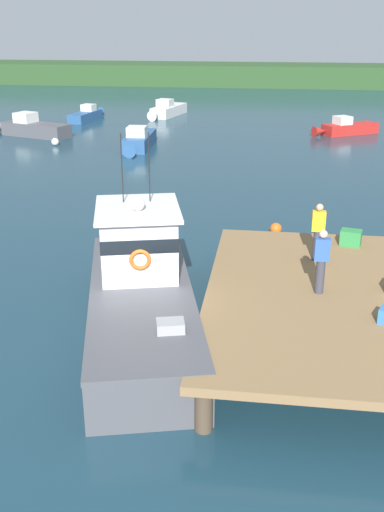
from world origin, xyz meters
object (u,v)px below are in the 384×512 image
Objects in this scene: main_fishing_boat at (141,288)px; deckhand_by_the_boat at (318,231)px; crate_stack_mid_dock at (351,238)px; deckhand_further_back at (321,260)px; mooring_buoy_inshore at (276,229)px; moored_boat_off_the_point at (167,110)px; mooring_buoy_outer at (55,142)px; moored_boat_near_channel at (87,115)px; moored_boat_outer_mooring at (31,128)px; moored_boat_far_right at (346,128)px; moored_boat_mid_harbor at (138,141)px.

main_fishing_boat is 6.10× the size of deckhand_by_the_boat.
deckhand_further_back is (-1.13, -3.56, 0.63)m from crate_stack_mid_dock.
main_fishing_boat is 8.39m from mooring_buoy_inshore.
mooring_buoy_outer is (-4.87, -13.06, -0.25)m from moored_boat_off_the_point.
moored_boat_near_channel is at bearing -154.23° from moored_boat_off_the_point.
moored_boat_outer_mooring reaches higher than mooring_buoy_outer.
crate_stack_mid_dock is 0.37× the size of deckhand_further_back.
moored_boat_far_right is at bearing 74.60° from main_fishing_boat.
deckhand_by_the_boat reaches higher than moored_boat_near_channel.
mooring_buoy_outer is at bearing 123.30° from deckhand_further_back.
main_fishing_boat reaches higher than deckhand_by_the_boat.
deckhand_by_the_boat is 0.34× the size of moored_boat_near_channel.
deckhand_by_the_boat reaches higher than moored_boat_off_the_point.
crate_stack_mid_dock is at bearing 72.45° from deckhand_further_back.
moored_boat_outer_mooring is 24.75m from mooring_buoy_inshore.
main_fishing_boat is at bearing -70.76° from moored_boat_near_channel.
moored_boat_outer_mooring is (-13.27, 25.86, -0.48)m from main_fishing_boat.
mooring_buoy_outer is at bearing 126.10° from deckhand_by_the_boat.
deckhand_further_back is 0.29× the size of moored_boat_mid_harbor.
moored_boat_near_channel is 19.93m from moored_boat_far_right.
moored_boat_far_right reaches higher than moored_boat_near_channel.
moored_boat_off_the_point is 12.56m from moored_boat_outer_mooring.
deckhand_further_back reaches higher than moored_boat_mid_harbor.
mooring_buoy_inshore is at bearing -60.35° from moored_boat_mid_harbor.
moored_boat_outer_mooring is at bearing 130.19° from crate_stack_mid_dock.
deckhand_by_the_boat reaches higher than moored_boat_mid_harbor.
deckhand_by_the_boat is 29.70m from moored_boat_outer_mooring.
deckhand_by_the_boat is at bearing -62.50° from moored_boat_near_channel.
moored_boat_far_right is (13.15, 6.70, -0.05)m from moored_boat_mid_harbor.
main_fishing_boat is 30.39m from moored_boat_far_right.
deckhand_by_the_boat reaches higher than mooring_buoy_outer.
moored_boat_off_the_point reaches higher than mooring_buoy_outer.
moored_boat_off_the_point is at bearing 98.92° from main_fishing_boat.
moored_boat_outer_mooring reaches higher than moored_boat_mid_harbor.
moored_boat_far_right reaches higher than mooring_buoy_inshore.
mooring_buoy_inshore is (9.07, -28.22, -0.27)m from moored_boat_off_the_point.
mooring_buoy_outer is (-14.99, 22.83, -1.82)m from deckhand_further_back.
deckhand_by_the_boat is 0.27× the size of moored_boat_outer_mooring.
moored_boat_near_channel is at bearing 169.33° from moored_boat_far_right.
mooring_buoy_outer is (-13.94, 15.16, 0.02)m from mooring_buoy_inshore.
deckhand_by_the_boat is at bearing 25.23° from main_fishing_boat.
crate_stack_mid_dock is 1.28× the size of mooring_buoy_outer.
moored_boat_far_right is (19.58, -3.69, 0.03)m from moored_boat_near_channel.
deckhand_further_back reaches higher than mooring_buoy_outer.
moored_boat_mid_harbor reaches higher than moored_boat_near_channel.
deckhand_further_back is 27.37m from mooring_buoy_outer.
crate_stack_mid_dock is at bearing 31.83° from main_fishing_boat.
deckhand_by_the_boat is at bearing 88.88° from deckhand_further_back.
mooring_buoy_outer is (-16.12, 19.27, -1.20)m from crate_stack_mid_dock.
moored_boat_far_right is 19.68m from mooring_buoy_outer.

